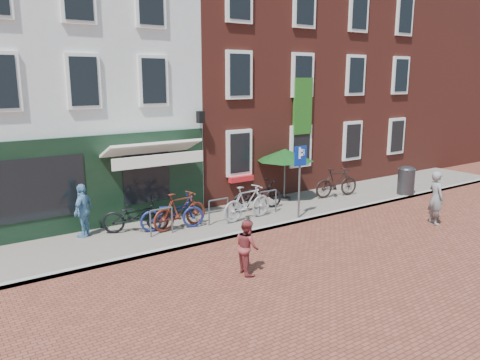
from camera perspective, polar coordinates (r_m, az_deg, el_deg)
ground at (r=15.30m, az=4.62°, el=-5.74°), size 80.00×80.00×0.00m
sidewalk at (r=17.01m, az=4.06°, el=-3.71°), size 24.00×3.00×0.10m
building_stucco at (r=18.75m, az=-21.85°, el=10.73°), size 8.00×8.00×9.00m
building_brick_mid at (r=21.44m, az=-2.98°, el=12.99°), size 6.00×8.00×10.00m
building_brick_right at (r=25.10m, az=9.08°, el=12.74°), size 6.00×8.00×10.00m
filler_right at (r=29.94m, az=18.31°, el=11.23°), size 7.00×8.00×9.00m
litter_bin at (r=20.18m, az=19.35°, el=0.16°), size 0.67×0.67×1.22m
parking_sign at (r=15.71m, az=7.21°, el=1.36°), size 0.50×0.08×2.43m
parasol at (r=18.04m, az=5.43°, el=3.31°), size 2.20×2.20×2.07m
woman at (r=16.69m, az=22.47°, el=-1.99°), size 0.63×0.75×1.76m
boy at (r=11.65m, az=0.87°, el=-8.01°), size 0.63×0.74×1.36m
cafe_person at (r=14.67m, az=-18.32°, el=-3.48°), size 0.94×0.93×1.59m
bicycle_0 at (r=14.73m, az=-12.45°, el=-4.19°), size 2.10×1.46×1.04m
bicycle_1 at (r=14.83m, az=-7.20°, el=-3.64°), size 1.98×0.76×1.16m
bicycle_2 at (r=14.78m, az=-8.15°, el=-3.96°), size 2.09×1.13×1.04m
bicycle_3 at (r=15.62m, az=0.90°, el=-2.72°), size 1.96×0.67×1.16m
bicycle_4 at (r=16.80m, az=2.08°, el=-1.86°), size 2.05×0.90×1.04m
bicycle_5 at (r=18.98m, az=11.54°, el=-0.28°), size 1.99×0.86×1.16m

